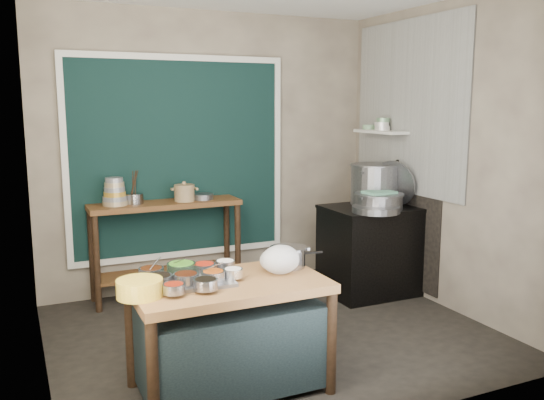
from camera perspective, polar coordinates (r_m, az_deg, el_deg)
name	(u,v)px	position (r m, az deg, el deg)	size (l,w,h in m)	color
floor	(272,334)	(4.92, -0.01, -13.16)	(3.50, 3.00, 0.02)	black
back_wall	(211,152)	(5.96, -6.08, 4.79)	(3.50, 0.02, 2.80)	gray
left_wall	(32,178)	(4.16, -22.67, 2.07)	(0.02, 3.00, 2.80)	gray
right_wall	(446,157)	(5.53, 16.86, 4.07)	(0.02, 3.00, 2.80)	gray
curtain_panel	(179,158)	(5.83, -9.21, 4.12)	(2.10, 0.02, 1.90)	black
curtain_frame	(179,158)	(5.82, -9.19, 4.11)	(2.22, 0.03, 2.02)	beige
tile_panel	(408,107)	(5.92, 13.34, 8.92)	(0.02, 1.70, 1.70)	#B2B2AA
soot_patch	(398,219)	(6.11, 12.39, -1.89)	(0.01, 1.30, 1.30)	black
wall_shelf	(381,132)	(6.10, 10.73, 6.67)	(0.22, 0.70, 0.03)	beige
prep_table	(230,336)	(3.90, -4.22, -13.30)	(1.25, 0.72, 0.75)	olive
back_counter	(167,250)	(5.75, -10.40, -4.86)	(1.45, 0.40, 0.95)	brown
stove_block	(371,251)	(5.87, 9.82, -5.03)	(0.90, 0.68, 0.85)	black
stove_top	(373,208)	(5.78, 9.95, -0.80)	(0.92, 0.69, 0.03)	black
condiment_tray	(193,282)	(3.75, -7.86, -8.02)	(0.50, 0.36, 0.02)	gray
condiment_bowls	(189,275)	(3.75, -8.27, -7.35)	(0.66, 0.53, 0.08)	gray
yellow_basin	(140,288)	(3.55, -12.99, -8.50)	(0.28, 0.28, 0.11)	gold
saucepan	(288,257)	(4.07, 1.60, -5.65)	(0.26, 0.26, 0.14)	gray
plastic_bag_a	(281,259)	(3.90, 0.86, -5.91)	(0.26, 0.22, 0.20)	white
plastic_bag_b	(275,260)	(3.96, 0.31, -5.95)	(0.22, 0.18, 0.16)	white
bowl_stack	(114,193)	(5.55, -15.37, 0.65)	(0.23, 0.23, 0.26)	tan
utensil_cup	(135,199)	(5.59, -13.44, 0.12)	(0.16, 0.16, 0.10)	gray
ceramic_crock	(184,194)	(5.65, -8.68, 0.59)	(0.21, 0.21, 0.14)	#92744F
wide_bowl	(203,197)	(5.74, -6.90, 0.34)	(0.21, 0.21, 0.05)	gray
stock_pot	(375,184)	(5.90, 10.15, 1.56)	(0.52, 0.52, 0.41)	gray
pot_lid	(395,183)	(5.85, 12.07, 1.66)	(0.46, 0.46, 0.02)	gray
steamer	(379,201)	(5.62, 10.57, -0.14)	(0.48, 0.48, 0.16)	gray
green_cloth	(379,192)	(5.61, 10.59, 0.76)	(0.28, 0.22, 0.02)	#66AD89
shallow_pan	(376,209)	(5.48, 10.26, -0.90)	(0.45, 0.45, 0.06)	gray
shelf_bowl_stack	(382,125)	(6.08, 10.87, 7.35)	(0.16, 0.16, 0.13)	silver
shelf_bowl_green	(369,127)	(6.28, 9.56, 7.13)	(0.13, 0.13, 0.05)	gray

